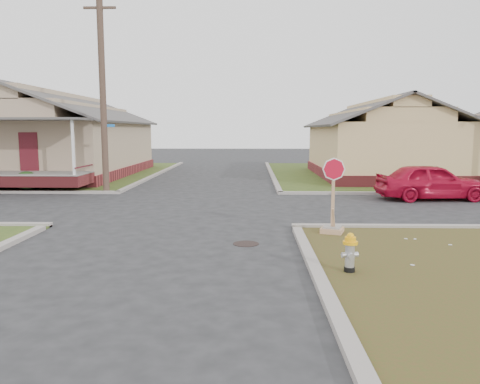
{
  "coord_description": "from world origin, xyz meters",
  "views": [
    {
      "loc": [
        2.33,
        -11.81,
        2.8
      ],
      "look_at": [
        2.01,
        1.0,
        1.1
      ],
      "focal_mm": 35.0,
      "sensor_mm": 36.0,
      "label": 1
    }
  ],
  "objects_px": {
    "utility_pole": "(103,87)",
    "red_sedan": "(431,182)",
    "fire_hydrant": "(350,250)",
    "stop_sign": "(333,217)"
  },
  "relations": [
    {
      "from": "stop_sign",
      "to": "fire_hydrant",
      "type": "bearing_deg",
      "value": -74.09
    },
    {
      "from": "red_sedan",
      "to": "stop_sign",
      "type": "bearing_deg",
      "value": 138.55
    },
    {
      "from": "utility_pole",
      "to": "stop_sign",
      "type": "height_order",
      "value": "utility_pole"
    },
    {
      "from": "fire_hydrant",
      "to": "stop_sign",
      "type": "height_order",
      "value": "stop_sign"
    },
    {
      "from": "fire_hydrant",
      "to": "red_sedan",
      "type": "height_order",
      "value": "red_sedan"
    },
    {
      "from": "fire_hydrant",
      "to": "stop_sign",
      "type": "xyz_separation_m",
      "value": [
        0.26,
        3.52,
        0.01
      ]
    },
    {
      "from": "utility_pole",
      "to": "stop_sign",
      "type": "relative_size",
      "value": 4.43
    },
    {
      "from": "fire_hydrant",
      "to": "stop_sign",
      "type": "distance_m",
      "value": 3.52
    },
    {
      "from": "utility_pole",
      "to": "fire_hydrant",
      "type": "relative_size",
      "value": 11.58
    },
    {
      "from": "utility_pole",
      "to": "red_sedan",
      "type": "xyz_separation_m",
      "value": [
        13.8,
        -1.75,
        -3.93
      ]
    }
  ]
}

